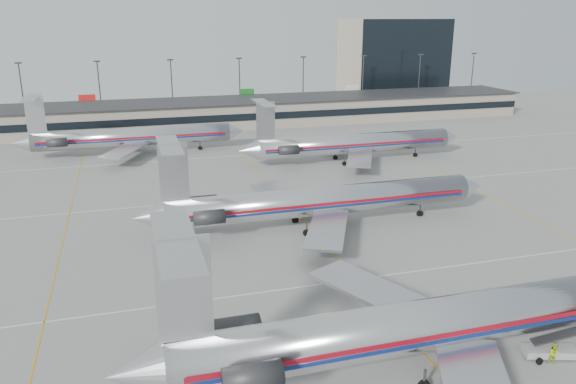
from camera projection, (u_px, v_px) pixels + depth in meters
name	position (u px, v px, depth m)	size (l,w,h in m)	color
ground	(401.00, 329.00, 48.77)	(260.00, 260.00, 0.00)	gray
apron_markings	(356.00, 279.00, 57.91)	(160.00, 0.15, 0.02)	silver
terminal	(216.00, 113.00, 137.45)	(162.00, 17.00, 6.25)	gray
light_mast_row	(206.00, 84.00, 148.65)	(163.60, 0.40, 15.28)	#38383D
distant_building	(392.00, 60.00, 178.77)	(30.00, 20.00, 25.00)	tan
jet_foreground	(435.00, 323.00, 42.55)	(49.78, 29.31, 13.03)	silver
jet_second_row	(316.00, 201.00, 71.11)	(46.76, 27.53, 12.24)	silver
jet_third_row	(350.00, 143.00, 103.43)	(43.51, 26.76, 11.90)	silver
jet_back_row	(129.00, 137.00, 108.94)	(43.94, 27.03, 12.02)	silver
belt_loader	(551.00, 349.00, 44.59)	(5.03, 2.64, 2.57)	#9A9A9A
ramp_worker_far	(554.00, 354.00, 43.63)	(0.87, 0.68, 1.79)	#AFC912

